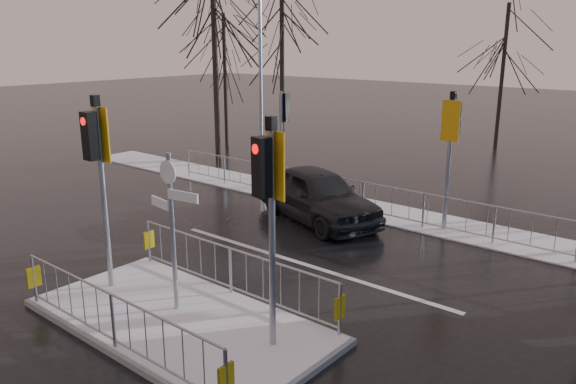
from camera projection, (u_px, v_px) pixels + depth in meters
The scene contains 11 objects.
ground at pixel (179, 324), 10.59m from camera, with size 120.00×120.00×0.00m, color black.
snow_verge at pixel (401, 216), 16.98m from camera, with size 30.00×2.00×0.04m, color white.
lane_markings at pixel (165, 330), 10.34m from camera, with size 8.00×11.38×0.01m.
traffic_island at pixel (178, 305), 10.50m from camera, with size 6.00×3.04×4.15m.
far_kerb_fixtures at pixel (403, 189), 16.16m from camera, with size 18.00×0.65×3.83m.
car_far_lane at pixel (317, 195), 16.48m from camera, with size 1.86×4.62×1.57m, color black.
tree_near_a at pixel (214, 17), 23.63m from camera, with size 4.75×4.75×8.97m.
tree_near_b at pixel (282, 41), 23.46m from camera, with size 4.00×4.00×7.55m.
tree_near_c at pixel (224, 55), 27.14m from camera, with size 3.50×3.50×6.61m.
tree_far_a at pixel (505, 48), 26.92m from camera, with size 3.75×3.75×7.08m.
street_lamp_left at pixel (262, 60), 20.44m from camera, with size 1.25×0.18×8.20m.
Camera 1 is at (7.68, -6.06, 5.18)m, focal length 35.00 mm.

